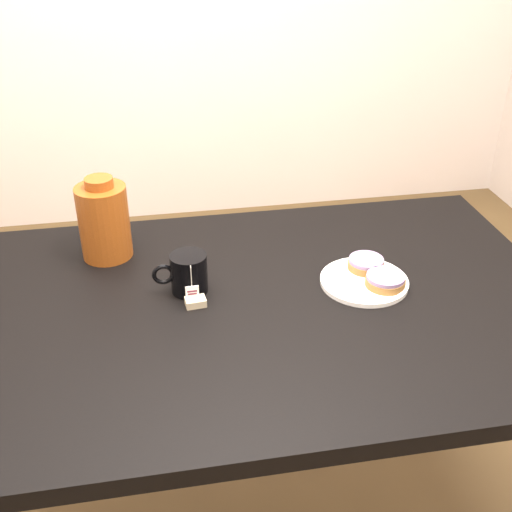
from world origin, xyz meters
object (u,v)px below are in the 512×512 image
object	(u,v)px
table	(259,331)
teabag_pouch	(196,302)
bagel_front	(385,280)
mug	(188,273)
plate	(364,281)
bagel_package	(104,221)
bagel_back	(366,264)

from	to	relation	value
table	teabag_pouch	bearing A→B (deg)	175.66
bagel_front	mug	bearing A→B (deg)	170.41
plate	bagel_package	size ratio (longest dim) A/B	0.98
bagel_front	teabag_pouch	size ratio (longest dim) A/B	2.39
plate	teabag_pouch	world-z (taller)	teabag_pouch
teabag_pouch	bagel_package	xyz separation A→B (m)	(-0.20, 0.26, 0.09)
table	bagel_package	world-z (taller)	bagel_package
bagel_front	teabag_pouch	distance (m)	0.44
bagel_package	plate	bearing A→B (deg)	-22.28
plate	bagel_front	world-z (taller)	bagel_front
table	mug	xyz separation A→B (m)	(-0.15, 0.07, 0.13)
bagel_front	mug	world-z (taller)	mug
mug	bagel_package	xyz separation A→B (m)	(-0.19, 0.20, 0.05)
mug	teabag_pouch	size ratio (longest dim) A/B	2.84
plate	teabag_pouch	bearing A→B (deg)	-177.23
bagel_front	mug	xyz separation A→B (m)	(-0.45, 0.08, 0.02)
bagel_front	table	bearing A→B (deg)	179.58
plate	teabag_pouch	size ratio (longest dim) A/B	4.58
mug	bagel_package	world-z (taller)	bagel_package
table	bagel_front	distance (m)	0.31
table	plate	world-z (taller)	plate
plate	bagel_front	size ratio (longest dim) A/B	1.92
table	mug	size ratio (longest dim) A/B	10.97
table	bagel_package	bearing A→B (deg)	141.06
bagel_back	mug	world-z (taller)	mug
bagel_back	plate	bearing A→B (deg)	-111.87
bagel_front	bagel_package	distance (m)	0.69
plate	bagel_package	xyz separation A→B (m)	(-0.59, 0.24, 0.09)
bagel_front	teabag_pouch	bearing A→B (deg)	178.29
plate	bagel_front	xyz separation A→B (m)	(0.04, -0.03, 0.02)
plate	mug	xyz separation A→B (m)	(-0.41, 0.04, 0.04)
bagel_back	teabag_pouch	size ratio (longest dim) A/B	2.09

